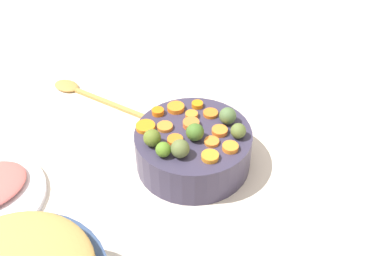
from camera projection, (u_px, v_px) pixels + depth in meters
tabletop at (190, 167)px, 0.96m from camera, size 2.40×2.40×0.02m
serving_bowl_carrots at (192, 147)px, 0.94m from camera, size 0.24×0.24×0.08m
carrot_slice_0 at (230, 147)px, 0.87m from camera, size 0.04×0.04×0.01m
carrot_slice_1 at (211, 113)px, 0.95m from camera, size 0.04×0.04×0.01m
carrot_slice_2 at (158, 112)px, 0.95m from camera, size 0.03×0.03×0.01m
carrot_slice_3 at (192, 115)px, 0.94m from camera, size 0.04×0.04×0.01m
carrot_slice_4 at (146, 127)px, 0.91m from camera, size 0.06×0.06×0.01m
carrot_slice_5 at (191, 124)px, 0.92m from camera, size 0.04×0.04×0.01m
carrot_slice_6 at (176, 140)px, 0.88m from camera, size 0.04×0.04×0.01m
carrot_slice_7 at (210, 156)px, 0.85m from camera, size 0.03×0.03×0.01m
carrot_slice_8 at (220, 131)px, 0.90m from camera, size 0.05×0.05×0.01m
carrot_slice_9 at (197, 105)px, 0.97m from camera, size 0.03×0.03×0.01m
carrot_slice_10 at (165, 127)px, 0.92m from camera, size 0.04×0.04×0.01m
carrot_slice_11 at (212, 142)px, 0.88m from camera, size 0.04×0.04×0.01m
carrot_slice_12 at (176, 108)px, 0.96m from camera, size 0.04×0.04×0.01m
brussels_sprout_0 at (238, 131)px, 0.89m from camera, size 0.03×0.03×0.03m
brussels_sprout_1 at (196, 132)px, 0.88m from camera, size 0.04×0.04×0.04m
brussels_sprout_2 at (152, 138)px, 0.87m from camera, size 0.03×0.03×0.03m
brussels_sprout_3 at (163, 150)px, 0.85m from camera, size 0.03×0.03×0.03m
brussels_sprout_4 at (180, 149)px, 0.84m from camera, size 0.04×0.04×0.04m
brussels_sprout_5 at (228, 116)px, 0.92m from camera, size 0.04×0.04×0.04m
wooden_spoon at (83, 93)px, 1.15m from camera, size 0.30×0.16×0.01m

